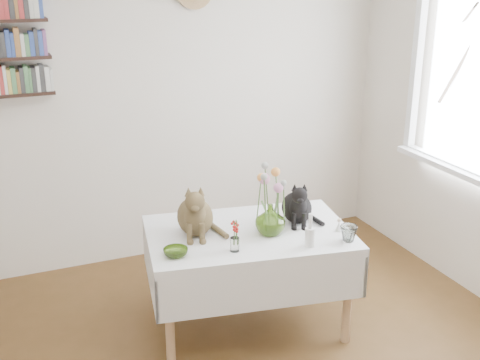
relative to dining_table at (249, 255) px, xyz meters
name	(u,v)px	position (x,y,z in m)	size (l,w,h in m)	color
room	(266,209)	(-0.35, -0.99, 0.75)	(4.08, 4.58, 2.58)	brown
dining_table	(249,255)	(0.00, 0.00, 0.00)	(1.36, 1.00, 0.67)	white
tabby_cat	(195,207)	(-0.31, 0.09, 0.34)	(0.23, 0.30, 0.35)	brown
black_cat	(297,200)	(0.34, 0.02, 0.31)	(0.20, 0.25, 0.30)	black
flower_vase	(270,219)	(0.10, -0.09, 0.26)	(0.18, 0.18, 0.19)	#88B341
green_bowl	(176,252)	(-0.51, -0.15, 0.19)	(0.14, 0.14, 0.04)	#88B341
drinking_glass	(348,233)	(0.49, -0.36, 0.21)	(0.10, 0.10, 0.10)	white
candlestick	(310,235)	(0.24, -0.33, 0.23)	(0.06, 0.06, 0.20)	white
berry_jar	(235,236)	(-0.18, -0.22, 0.26)	(0.05, 0.05, 0.21)	white
porcelain_figurine	(339,225)	(0.52, -0.21, 0.20)	(0.04, 0.04, 0.08)	white
flower_bouquet	(270,181)	(0.11, -0.08, 0.50)	(0.17, 0.13, 0.39)	#4C7233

